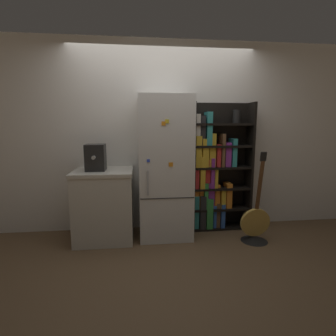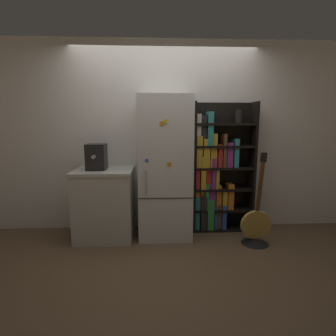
# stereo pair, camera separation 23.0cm
# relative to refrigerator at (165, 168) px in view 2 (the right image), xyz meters

# --- Properties ---
(ground_plane) EXTENTS (16.00, 16.00, 0.00)m
(ground_plane) POSITION_rel_refrigerator_xyz_m (0.00, -0.16, -0.92)
(ground_plane) COLOR brown
(wall_back) EXTENTS (8.00, 0.05, 2.60)m
(wall_back) POSITION_rel_refrigerator_xyz_m (0.00, 0.32, 0.38)
(wall_back) COLOR white
(wall_back) RESTS_ON ground_plane
(refrigerator) EXTENTS (0.68, 0.61, 1.83)m
(refrigerator) POSITION_rel_refrigerator_xyz_m (0.00, 0.00, 0.00)
(refrigerator) COLOR white
(refrigerator) RESTS_ON ground_plane
(bookshelf) EXTENTS (0.84, 0.28, 1.77)m
(bookshelf) POSITION_rel_refrigerator_xyz_m (0.71, 0.17, -0.12)
(bookshelf) COLOR black
(bookshelf) RESTS_ON ground_plane
(kitchen_counter) EXTENTS (0.74, 0.66, 0.91)m
(kitchen_counter) POSITION_rel_refrigerator_xyz_m (-0.79, -0.02, -0.46)
(kitchen_counter) COLOR beige
(kitchen_counter) RESTS_ON ground_plane
(espresso_machine) EXTENTS (0.24, 0.32, 0.33)m
(espresso_machine) POSITION_rel_refrigerator_xyz_m (-0.87, -0.03, 0.15)
(espresso_machine) COLOR black
(espresso_machine) RESTS_ON kitchen_counter
(guitar) EXTENTS (0.38, 0.34, 1.16)m
(guitar) POSITION_rel_refrigerator_xyz_m (1.11, -0.34, -0.75)
(guitar) COLOR black
(guitar) RESTS_ON ground_plane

